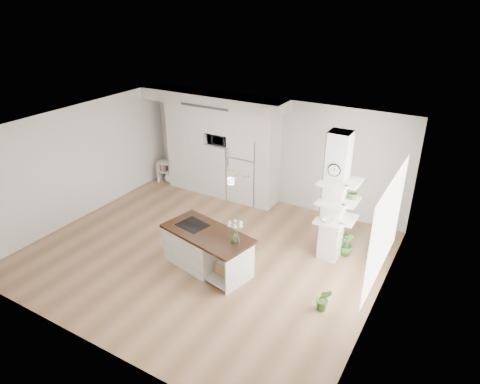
# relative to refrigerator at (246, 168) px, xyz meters

# --- Properties ---
(floor) EXTENTS (7.00, 6.00, 0.01)m
(floor) POSITION_rel_refrigerator_xyz_m (0.53, -2.68, -0.88)
(floor) COLOR #A47958
(floor) RESTS_ON ground
(room) EXTENTS (7.04, 6.04, 2.72)m
(room) POSITION_rel_refrigerator_xyz_m (0.53, -2.68, 0.98)
(room) COLOR white
(room) RESTS_ON ground
(cabinet_wall) EXTENTS (4.00, 0.71, 2.70)m
(cabinet_wall) POSITION_rel_refrigerator_xyz_m (-0.92, -0.01, 0.63)
(cabinet_wall) COLOR white
(cabinet_wall) RESTS_ON floor
(refrigerator) EXTENTS (0.78, 0.69, 1.75)m
(refrigerator) POSITION_rel_refrigerator_xyz_m (0.00, 0.00, 0.00)
(refrigerator) COLOR white
(refrigerator) RESTS_ON floor
(column) EXTENTS (0.69, 0.90, 2.70)m
(column) POSITION_rel_refrigerator_xyz_m (2.90, -1.55, 0.48)
(column) COLOR silver
(column) RESTS_ON floor
(window) EXTENTS (0.00, 2.40, 2.40)m
(window) POSITION_rel_refrigerator_xyz_m (4.00, -2.38, 0.62)
(window) COLOR white
(window) RESTS_ON room
(pendant_light) EXTENTS (0.12, 0.12, 0.10)m
(pendant_light) POSITION_rel_refrigerator_xyz_m (2.23, -2.53, 1.24)
(pendant_light) COLOR white
(pendant_light) RESTS_ON room
(kitchen_island) EXTENTS (1.97, 1.23, 1.39)m
(kitchen_island) POSITION_rel_refrigerator_xyz_m (0.69, -3.04, -0.44)
(kitchen_island) COLOR white
(kitchen_island) RESTS_ON floor
(bookshelf) EXTENTS (0.56, 0.37, 0.62)m
(bookshelf) POSITION_rel_refrigerator_xyz_m (-2.45, -0.18, -0.60)
(bookshelf) COLOR white
(bookshelf) RESTS_ON floor
(floor_plant_a) EXTENTS (0.29, 0.25, 0.49)m
(floor_plant_a) POSITION_rel_refrigerator_xyz_m (3.31, -3.13, -0.63)
(floor_plant_a) COLOR #376528
(floor_plant_a) RESTS_ON floor
(floor_plant_b) EXTENTS (0.38, 0.38, 0.51)m
(floor_plant_b) POSITION_rel_refrigerator_xyz_m (3.10, -1.23, -0.62)
(floor_plant_b) COLOR #376528
(floor_plant_b) RESTS_ON floor
(microwave) EXTENTS (0.54, 0.37, 0.30)m
(microwave) POSITION_rel_refrigerator_xyz_m (-0.75, -0.06, 0.69)
(microwave) COLOR #2D2D2D
(microwave) RESTS_ON cabinet_wall
(shelf_plant) EXTENTS (0.27, 0.23, 0.30)m
(shelf_plant) POSITION_rel_refrigerator_xyz_m (3.15, -1.38, 0.65)
(shelf_plant) COLOR #376528
(shelf_plant) RESTS_ON column
(decor_bowl) EXTENTS (0.22, 0.22, 0.05)m
(decor_bowl) POSITION_rel_refrigerator_xyz_m (2.82, -1.78, 0.13)
(decor_bowl) COLOR white
(decor_bowl) RESTS_ON column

